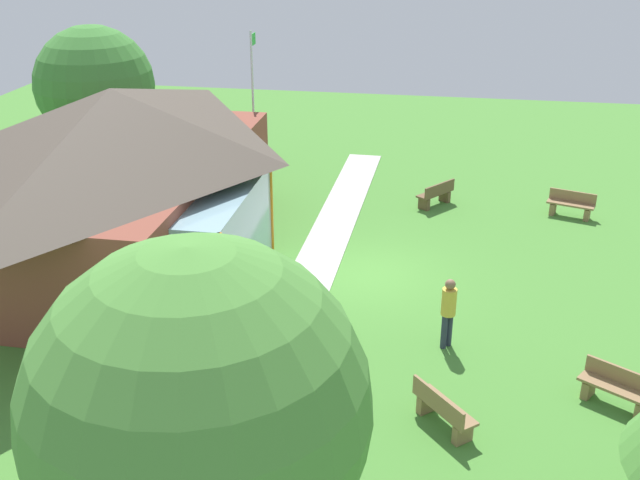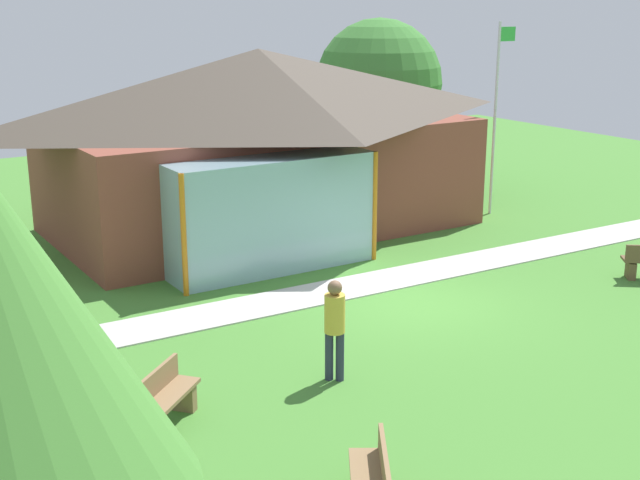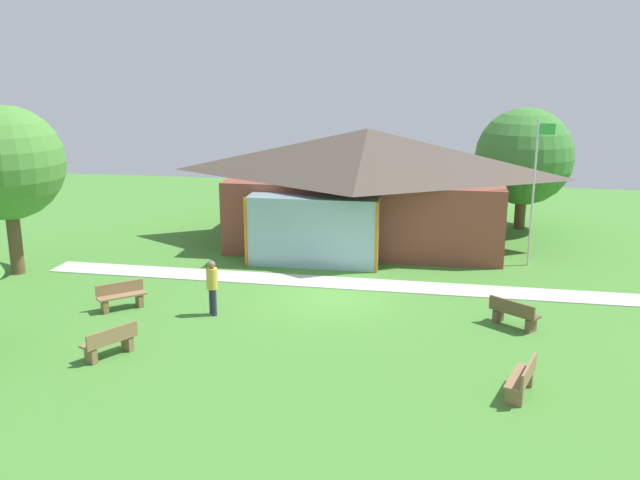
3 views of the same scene
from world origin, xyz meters
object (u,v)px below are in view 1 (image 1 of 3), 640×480
Objects in this scene: bench_mid_left at (443,410)px; pavilion at (123,171)px; bench_mid_right at (436,195)px; visitor_strolling_lawn at (448,308)px; bench_front_left at (617,389)px; flagpole at (253,102)px; tree_behind_pavilion_right at (95,86)px; tree_west_hedge at (199,408)px; bench_front_right at (571,205)px.

pavilion is at bearing -166.52° from bench_mid_left.
bench_mid_right is 0.84× the size of visitor_strolling_lawn.
bench_front_left is at bearing -122.01° from bench_mid_right.
flagpole is 3.88× the size of bench_mid_left.
bench_mid_left is 19.08m from tree_behind_pavilion_right.
bench_mid_left is at bearing 52.83° from bench_front_left.
flagpole reaches higher than bench_mid_left.
tree_behind_pavilion_right is at bearing -87.30° from visitor_strolling_lawn.
tree_west_hedge reaches higher than bench_front_left.
bench_mid_left is at bearing -151.73° from flagpole.
tree_behind_pavilion_right is (0.25, 6.07, 0.29)m from flagpole.
bench_mid_left and bench_front_right have the same top height.
pavilion is 7.90m from tree_behind_pavilion_right.
pavilion is at bearing 9.37° from bench_front_left.
pavilion is 8.23× the size of bench_mid_right.
tree_behind_pavilion_right is (12.18, 16.66, 2.94)m from bench_front_left.
bench_front_left is at bearing 104.84° from visitor_strolling_lawn.
tree_behind_pavilion_right reaches higher than bench_front_right.
flagpole is (6.56, -2.13, 0.53)m from pavilion.
bench_front_right is (-0.22, -4.41, 0.00)m from bench_mid_right.
visitor_strolling_lawn is at bearing -111.57° from pavilion.
pavilion is 6.89× the size of visitor_strolling_lawn.
bench_mid_right is (-1.19, -6.62, -2.65)m from flagpole.
visitor_strolling_lawn is at bearing -139.05° from bench_mid_right.
bench_mid_right is 4.41m from bench_front_right.
bench_front_left is 9.97m from tree_west_hedge.
bench_mid_left is (-6.68, -9.25, -2.12)m from pavilion.
flagpole reaches higher than bench_mid_right.
pavilion is at bearing 159.18° from bench_mid_right.
tree_west_hedge reaches higher than tree_behind_pavilion_right.
flagpole is 7.23m from bench_mid_right.
bench_mid_left is 0.95× the size of bench_front_left.
visitor_strolling_lawn is (1.71, 3.46, 0.62)m from bench_front_left.
flagpole is at bearing -103.97° from visitor_strolling_lawn.
pavilion is 10.08m from visitor_strolling_lawn.
flagpole is at bearing -92.34° from tree_behind_pavilion_right.
flagpole is at bearing 167.57° from bench_mid_left.
bench_front_left is at bearing -43.54° from tree_west_hedge.
flagpole is at bearing 117.47° from bench_mid_right.
bench_front_right is at bearing -97.29° from flagpole.
tree_behind_pavilion_right is (1.66, 17.10, 2.94)m from bench_front_right.
flagpole is at bearing -16.14° from bench_front_left.
tree_west_hedge reaches higher than visitor_strolling_lawn.
tree_west_hedge is at bearing -68.95° from bench_mid_left.
bench_front_right is (5.15, -13.16, -2.12)m from pavilion.
visitor_strolling_lawn is at bearing -128.41° from tree_behind_pavilion_right.
visitor_strolling_lawn reaches higher than bench_mid_right.
bench_mid_left is at bearing 40.68° from visitor_strolling_lawn.
pavilion is 11.60m from bench_mid_left.
tree_behind_pavilion_right reaches higher than pavilion.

